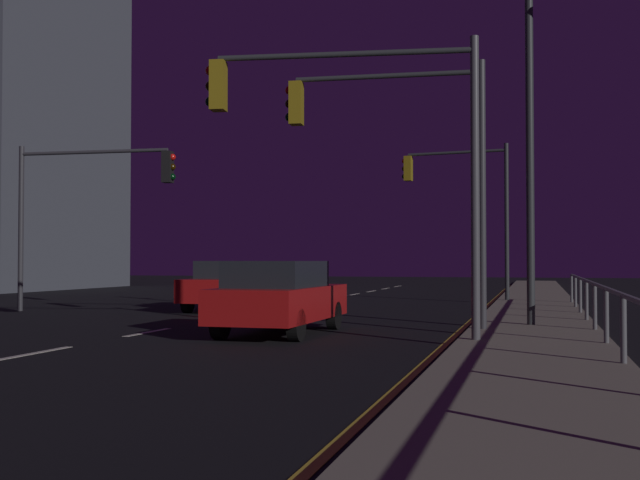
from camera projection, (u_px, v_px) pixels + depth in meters
The scene contains 12 objects.
ground_plane at pixel (226, 318), 21.47m from camera, with size 112.00×112.00×0.00m, color black.
sidewalk_right at pixel (535, 322), 19.29m from camera, with size 2.73×77.00×0.14m, color gray.
lane_markings_center at pixel (269, 310), 24.84m from camera, with size 0.14×50.00×0.01m.
lane_edge_line at pixel (482, 311), 24.54m from camera, with size 0.14×53.00×0.01m.
car at pixel (280, 296), 16.74m from camera, with size 1.87×4.42×1.57m.
car_oncoming at pixel (229, 284), 24.89m from camera, with size 2.06×4.49×1.57m.
traffic_light_far_center at pixel (396, 141), 16.93m from camera, with size 4.36×0.58×5.71m.
traffic_light_far_left at pixel (89, 191), 24.14m from camera, with size 5.22×0.60×5.19m.
traffic_light_far_right at pixel (354, 125), 14.60m from camera, with size 5.12×0.93×5.56m.
traffic_light_mid_left at pixel (461, 191), 29.34m from camera, with size 4.03×0.65×5.76m.
street_lamp_median at pixel (541, 115), 17.48m from camera, with size 1.79×1.13×7.88m.
barrier_fence at pixel (606, 301), 13.65m from camera, with size 0.09×28.01×0.98m.
Camera 1 is at (8.22, -2.55, 1.57)m, focal length 43.93 mm.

